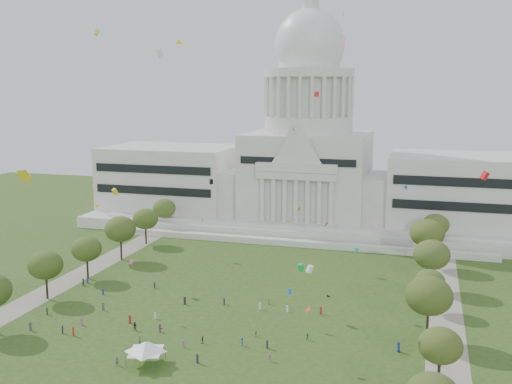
{
  "coord_description": "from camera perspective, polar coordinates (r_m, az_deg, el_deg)",
  "views": [
    {
      "loc": [
        42.68,
        -102.31,
        51.12
      ],
      "look_at": [
        0.0,
        45.0,
        24.0
      ],
      "focal_mm": 42.0,
      "sensor_mm": 36.0,
      "label": 1
    }
  ],
  "objects": [
    {
      "name": "row_tree_l_4",
      "position": [
        182.24,
        -12.79,
        -3.46
      ],
      "size": [
        9.29,
        9.29,
        13.21
      ],
      "color": "black",
      "rests_on": "ground"
    },
    {
      "name": "person_10",
      "position": [
        127.22,
        -0.01,
        -13.34
      ],
      "size": [
        0.62,
        0.87,
        1.33
      ],
      "primitive_type": "imported",
      "rotation": [
        0.0,
        0.0,
        1.3
      ],
      "color": "olive",
      "rests_on": "ground"
    },
    {
      "name": "person_0",
      "position": [
        123.68,
        13.43,
        -14.16
      ],
      "size": [
        1.06,
        1.18,
        2.03
      ],
      "primitive_type": "imported",
      "rotation": [
        0.0,
        0.0,
        5.24
      ],
      "color": "navy",
      "rests_on": "ground"
    },
    {
      "name": "person_7",
      "position": [
        118.28,
        -13.11,
        -15.4
      ],
      "size": [
        0.73,
        0.62,
        1.7
      ],
      "primitive_type": "imported",
      "rotation": [
        0.0,
        0.0,
        3.46
      ],
      "color": "#4C4C51",
      "rests_on": "ground"
    },
    {
      "name": "row_tree_r_5",
      "position": [
        177.36,
        16.0,
        -3.8
      ],
      "size": [
        9.82,
        9.82,
        13.96
      ],
      "color": "black",
      "rests_on": "ground"
    },
    {
      "name": "distant_crowd",
      "position": [
        138.94,
        -9.91,
        -11.34
      ],
      "size": [
        63.44,
        36.86,
        1.94
      ],
      "color": "#4C4C51",
      "rests_on": "ground"
    },
    {
      "name": "person_8",
      "position": [
        132.7,
        -11.48,
        -12.41
      ],
      "size": [
        0.97,
        0.67,
        1.86
      ],
      "primitive_type": "imported",
      "rotation": [
        0.0,
        0.0,
        3.27
      ],
      "color": "#26262B",
      "rests_on": "ground"
    },
    {
      "name": "row_tree_r_6",
      "position": [
        195.18,
        16.74,
        -3.02
      ],
      "size": [
        8.42,
        8.42,
        11.97
      ],
      "color": "black",
      "rests_on": "ground"
    },
    {
      "name": "row_tree_r_3",
      "position": [
        143.72,
        16.22,
        -8.23
      ],
      "size": [
        7.01,
        7.01,
        9.98
      ],
      "color": "black",
      "rests_on": "ground"
    },
    {
      "name": "person_5",
      "position": [
        130.87,
        -9.13,
        -12.66
      ],
      "size": [
        1.78,
        1.59,
        1.86
      ],
      "primitive_type": "imported",
      "rotation": [
        0.0,
        0.0,
        2.49
      ],
      "color": "#994C8C",
      "rests_on": "ground"
    },
    {
      "name": "person_2",
      "position": [
        126.08,
        4.96,
        -13.55
      ],
      "size": [
        0.85,
        0.69,
        1.52
      ],
      "primitive_type": "imported",
      "rotation": [
        0.0,
        0.0,
        0.36
      ],
      "color": "#33723F",
      "rests_on": "ground"
    },
    {
      "name": "row_tree_r_4",
      "position": [
        158.0,
        16.4,
        -5.74
      ],
      "size": [
        9.19,
        9.19,
        13.06
      ],
      "color": "black",
      "rests_on": "ground"
    },
    {
      "name": "person_3",
      "position": [
        123.2,
        -1.36,
        -14.06
      ],
      "size": [
        0.72,
        1.16,
        1.68
      ],
      "primitive_type": "imported",
      "rotation": [
        0.0,
        0.0,
        4.87
      ],
      "color": "navy",
      "rests_on": "ground"
    },
    {
      "name": "row_tree_r_1",
      "position": [
        109.61,
        17.15,
        -13.8
      ],
      "size": [
        7.58,
        7.58,
        10.78
      ],
      "color": "black",
      "rests_on": "ground"
    },
    {
      "name": "kite_swarm",
      "position": [
        123.66,
        -5.41,
        -1.59
      ],
      "size": [
        99.82,
        99.6,
        62.18
      ],
      "color": "blue",
      "rests_on": "ground"
    },
    {
      "name": "ground",
      "position": [
        122.08,
        -6.09,
        -14.79
      ],
      "size": [
        400.0,
        400.0,
        0.0
      ],
      "primitive_type": "plane",
      "color": "#2F4C17",
      "rests_on": "ground"
    },
    {
      "name": "row_tree_l_6",
      "position": [
        215.66,
        -8.73,
        -1.55
      ],
      "size": [
        8.19,
        8.19,
        11.64
      ],
      "color": "black",
      "rests_on": "ground"
    },
    {
      "name": "row_tree_l_3",
      "position": [
        167.12,
        -15.84,
        -5.24
      ],
      "size": [
        8.12,
        8.12,
        11.55
      ],
      "color": "black",
      "rests_on": "ground"
    },
    {
      "name": "path_right",
      "position": [
        141.94,
        17.55,
        -11.56
      ],
      "size": [
        8.0,
        160.0,
        0.04
      ],
      "primitive_type": "cube",
      "color": "gray",
      "rests_on": "ground"
    },
    {
      "name": "person_4",
      "position": [
        124.6,
        -5.13,
        -13.85
      ],
      "size": [
        0.82,
        1.03,
        1.55
      ],
      "primitive_type": "imported",
      "rotation": [
        0.0,
        0.0,
        5.13
      ],
      "color": "#26262B",
      "rests_on": "ground"
    },
    {
      "name": "path_left",
      "position": [
        168.35,
        -17.56,
        -8.13
      ],
      "size": [
        8.0,
        160.0,
        0.04
      ],
      "primitive_type": "cube",
      "color": "gray",
      "rests_on": "ground"
    },
    {
      "name": "row_tree_l_2",
      "position": [
        154.33,
        -19.42,
        -6.59
      ],
      "size": [
        8.42,
        8.42,
        11.97
      ],
      "color": "black",
      "rests_on": "ground"
    },
    {
      "name": "row_tree_l_5",
      "position": [
        198.97,
        -10.49,
        -2.54
      ],
      "size": [
        8.33,
        8.33,
        11.85
      ],
      "color": "black",
      "rests_on": "ground"
    },
    {
      "name": "row_tree_r_2",
      "position": [
        126.73,
        16.14,
        -9.48
      ],
      "size": [
        9.55,
        9.55,
        13.58
      ],
      "color": "black",
      "rests_on": "ground"
    },
    {
      "name": "event_tent",
      "position": [
        116.5,
        -10.47,
        -14.25
      ],
      "size": [
        10.01,
        10.01,
        4.57
      ],
      "color": "#4C4C4C",
      "rests_on": "ground"
    },
    {
      "name": "capitol",
      "position": [
        221.96,
        4.94,
        2.53
      ],
      "size": [
        160.0,
        64.5,
        91.3
      ],
      "color": "silver",
      "rests_on": "ground"
    },
    {
      "name": "person_9",
      "position": [
        116.97,
        1.32,
        -15.47
      ],
      "size": [
        1.04,
        1.11,
        1.56
      ],
      "primitive_type": "imported",
      "rotation": [
        0.0,
        0.0,
        0.88
      ],
      "color": "#994C8C",
      "rests_on": "ground"
    }
  ]
}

